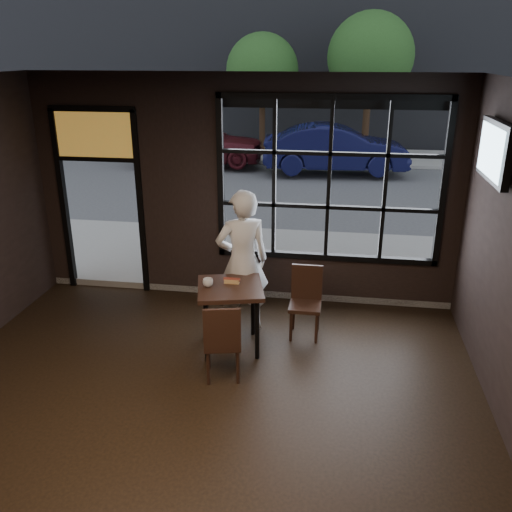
% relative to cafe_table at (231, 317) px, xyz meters
% --- Properties ---
extents(floor, '(6.00, 7.00, 0.02)m').
position_rel_cafe_table_xyz_m(floor, '(-0.12, -2.00, -0.42)').
color(floor, black).
rests_on(floor, ground).
extents(ceiling, '(6.00, 7.00, 0.02)m').
position_rel_cafe_table_xyz_m(ceiling, '(-0.12, -2.00, 2.80)').
color(ceiling, black).
rests_on(ceiling, ground).
extents(window_frame, '(3.06, 0.12, 2.28)m').
position_rel_cafe_table_xyz_m(window_frame, '(1.08, 1.50, 1.39)').
color(window_frame, black).
rests_on(window_frame, ground).
extents(stained_transom, '(1.20, 0.06, 0.70)m').
position_rel_cafe_table_xyz_m(stained_transom, '(-2.22, 1.50, 1.94)').
color(stained_transom, orange).
rests_on(stained_transom, ground).
extents(street_asphalt, '(60.00, 41.00, 0.04)m').
position_rel_cafe_table_xyz_m(street_asphalt, '(-0.12, 22.00, -0.43)').
color(street_asphalt, '#545456').
rests_on(street_asphalt, ground).
extents(cafe_table, '(0.93, 0.93, 0.83)m').
position_rel_cafe_table_xyz_m(cafe_table, '(0.00, 0.00, 0.00)').
color(cafe_table, black).
rests_on(cafe_table, floor).
extents(chair_near, '(0.48, 0.48, 0.93)m').
position_rel_cafe_table_xyz_m(chair_near, '(0.04, -0.64, 0.05)').
color(chair_near, black).
rests_on(chair_near, floor).
extents(chair_window, '(0.40, 0.40, 0.91)m').
position_rel_cafe_table_xyz_m(chair_window, '(0.88, 0.42, 0.04)').
color(chair_window, black).
rests_on(chair_window, floor).
extents(man, '(0.80, 0.68, 1.88)m').
position_rel_cafe_table_xyz_m(man, '(0.06, 0.53, 0.52)').
color(man, silver).
rests_on(man, floor).
extents(hotdog, '(0.20, 0.08, 0.06)m').
position_rel_cafe_table_xyz_m(hotdog, '(0.00, 0.10, 0.44)').
color(hotdog, tan).
rests_on(hotdog, cafe_table).
extents(cup, '(0.13, 0.13, 0.10)m').
position_rel_cafe_table_xyz_m(cup, '(-0.26, -0.04, 0.46)').
color(cup, silver).
rests_on(cup, cafe_table).
extents(tv, '(0.12, 1.07, 0.62)m').
position_rel_cafe_table_xyz_m(tv, '(2.81, 0.20, 2.05)').
color(tv, black).
rests_on(tv, wall_right).
extents(navy_car, '(4.27, 1.82, 1.37)m').
position_rel_cafe_table_xyz_m(navy_car, '(1.06, 10.20, 0.37)').
color(navy_car, black).
rests_on(navy_car, street_asphalt).
extents(maroon_car, '(4.21, 1.94, 1.40)m').
position_rel_cafe_table_xyz_m(maroon_car, '(-3.20, 10.75, 0.39)').
color(maroon_car, '#4E131B').
rests_on(maroon_car, street_asphalt).
extents(tree_left, '(2.36, 2.36, 4.02)m').
position_rel_cafe_table_xyz_m(tree_left, '(-1.45, 12.68, 2.42)').
color(tree_left, '#332114').
rests_on(tree_left, street_asphalt).
extents(tree_right, '(2.71, 2.71, 4.63)m').
position_rel_cafe_table_xyz_m(tree_right, '(1.99, 12.69, 2.85)').
color(tree_right, '#332114').
rests_on(tree_right, street_asphalt).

